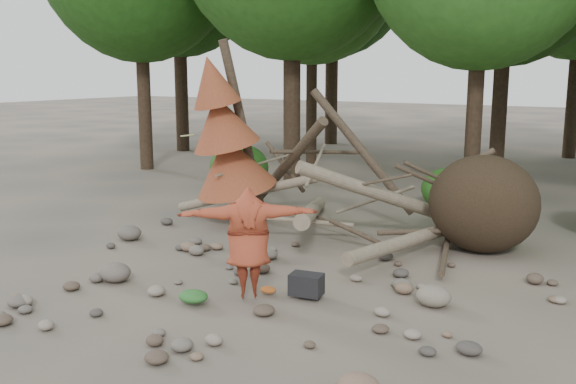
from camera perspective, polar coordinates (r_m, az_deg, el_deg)
The scene contains 12 objects.
ground at distance 10.90m, azimuth -2.78°, elevation -8.67°, with size 120.00×120.00×0.00m, color #514C44.
deadfall_pile at distance 13.56m, azimuth 14.53°, elevation -0.96°, with size 8.55×5.24×3.30m.
dead_conifer at distance 14.91m, azimuth -5.56°, elevation 4.89°, with size 2.06×2.16×4.35m.
bush_left at distance 19.55m, azimuth -4.38°, elevation 2.20°, with size 1.80×1.80×1.44m, color #215316.
bush_mid at distance 17.33m, azimuth 14.05°, elevation 0.26°, with size 1.40×1.40×1.12m, color #2C691E.
frisbee_thrower at distance 10.12m, azimuth -3.56°, elevation -4.48°, with size 2.65×1.77×2.51m.
backpack at distance 10.47m, azimuth 1.65°, elevation -8.51°, with size 0.52×0.34×0.34m, color black.
cloth_green at distance 10.31m, azimuth -8.42°, elevation -9.42°, with size 0.49×0.41×0.18m, color #296528.
cloth_orange at distance 10.62m, azimuth -1.78°, elevation -8.93°, with size 0.28×0.23×0.10m, color #B1531E.
boulder_front_left at distance 11.64m, azimuth -15.11°, elevation -6.91°, with size 0.56×0.51×0.34m, color #665D55.
boulder_mid_right at distance 10.37m, azimuth 12.81°, elevation -9.01°, with size 0.55×0.49×0.33m, color gray.
boulder_mid_left at distance 14.33m, azimuth -13.93°, elevation -3.54°, with size 0.54×0.49×0.32m, color #5F5850.
Camera 1 is at (5.77, -8.51, 3.63)m, focal length 40.00 mm.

